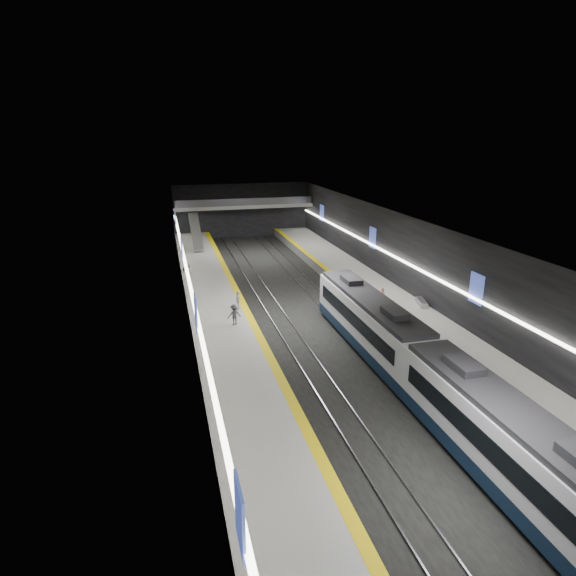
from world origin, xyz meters
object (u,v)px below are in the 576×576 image
object	(u,v)px
bench_left_far	(186,267)
passenger_left_a	(238,300)
bench_right_far	(421,302)
passenger_left_b	(234,315)
escalator	(196,232)
train	(422,367)
passenger_right_a	(383,296)

from	to	relation	value
bench_left_far	passenger_left_a	xyz separation A→B (m)	(3.52, -13.97, 0.63)
bench_right_far	passenger_left_b	xyz separation A→B (m)	(-16.22, -0.33, 0.57)
escalator	bench_right_far	xyz separation A→B (m)	(17.00, -27.54, -1.65)
escalator	bench_left_far	size ratio (longest dim) A/B	5.03
bench_right_far	passenger_left_b	distance (m)	16.23
bench_left_far	passenger_left_b	xyz separation A→B (m)	(2.71, -17.17, 0.63)
train	passenger_left_a	bearing A→B (deg)	118.93
bench_right_far	passenger_right_a	distance (m)	3.40
bench_left_far	bench_right_far	distance (m)	25.33
bench_left_far	passenger_right_a	world-z (taller)	passenger_right_a
bench_left_far	bench_right_far	world-z (taller)	bench_right_far
escalator	passenger_left_a	bearing A→B (deg)	-86.32
bench_right_far	passenger_right_a	xyz separation A→B (m)	(-3.23, 0.93, 0.51)
train	escalator	size ratio (longest dim) A/B	3.76
bench_left_far	passenger_left_a	size ratio (longest dim) A/B	0.97
bench_right_far	escalator	bearing A→B (deg)	136.01
escalator	passenger_left_a	world-z (taller)	escalator
passenger_right_a	passenger_left_a	xyz separation A→B (m)	(-12.18, 1.94, 0.06)
escalator	bench_right_far	bearing A→B (deg)	-58.31
passenger_left_b	passenger_right_a	bearing A→B (deg)	174.15
train	bench_right_far	size ratio (longest dim) A/B	14.84
bench_left_far	passenger_right_a	bearing A→B (deg)	-32.02
train	passenger_right_a	bearing A→B (deg)	74.15
passenger_left_a	bench_right_far	bearing A→B (deg)	93.29
passenger_right_a	train	bearing A→B (deg)	146.93
train	bench_left_far	xyz separation A→B (m)	(-11.93, 29.19, -1.00)
escalator	passenger_left_b	world-z (taller)	escalator
bench_left_far	escalator	bearing A→B (deg)	93.14
passenger_left_b	passenger_left_a	bearing A→B (deg)	-115.48
passenger_right_a	passenger_left_b	size ratio (longest dim) A/B	0.93
train	passenger_left_b	xyz separation A→B (m)	(-9.22, 12.02, -0.37)
passenger_right_a	bench_right_far	bearing A→B (deg)	-123.22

